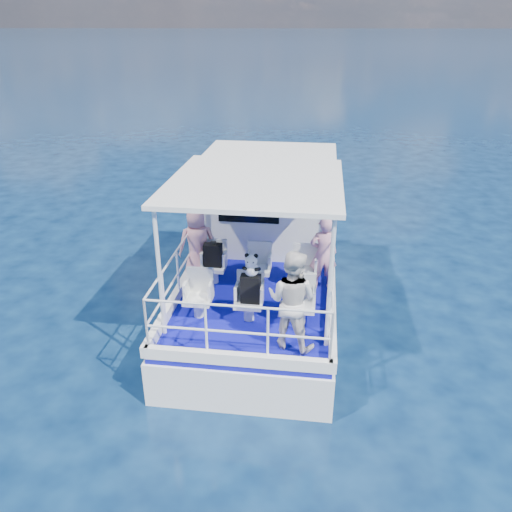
{
  "coord_description": "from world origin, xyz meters",
  "views": [
    {
      "loc": [
        1.11,
        -8.53,
        5.62
      ],
      "look_at": [
        0.03,
        -0.4,
        1.81
      ],
      "focal_mm": 35.0,
      "sensor_mm": 36.0,
      "label": 1
    }
  ],
  "objects_px": {
    "passenger_stbd_aft": "(292,300)",
    "panda": "(251,265)",
    "backpack_center": "(251,289)",
    "passenger_port_fwd": "(197,244)"
  },
  "relations": [
    {
      "from": "backpack_center",
      "to": "panda",
      "type": "distance_m",
      "value": 0.45
    },
    {
      "from": "passenger_stbd_aft",
      "to": "backpack_center",
      "type": "xyz_separation_m",
      "value": [
        -0.74,
        0.63,
        -0.2
      ]
    },
    {
      "from": "passenger_port_fwd",
      "to": "passenger_stbd_aft",
      "type": "distance_m",
      "value": 2.91
    },
    {
      "from": "passenger_port_fwd",
      "to": "panda",
      "type": "bearing_deg",
      "value": 109.89
    },
    {
      "from": "backpack_center",
      "to": "panda",
      "type": "bearing_deg",
      "value": 14.27
    },
    {
      "from": "passenger_stbd_aft",
      "to": "panda",
      "type": "bearing_deg",
      "value": -23.7
    },
    {
      "from": "passenger_stbd_aft",
      "to": "backpack_center",
      "type": "distance_m",
      "value": 0.99
    },
    {
      "from": "backpack_center",
      "to": "panda",
      "type": "xyz_separation_m",
      "value": [
        0.01,
        0.0,
        0.45
      ]
    },
    {
      "from": "passenger_port_fwd",
      "to": "backpack_center",
      "type": "xyz_separation_m",
      "value": [
        1.28,
        -1.46,
        -0.14
      ]
    },
    {
      "from": "panda",
      "to": "passenger_stbd_aft",
      "type": "bearing_deg",
      "value": -41.42
    }
  ]
}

